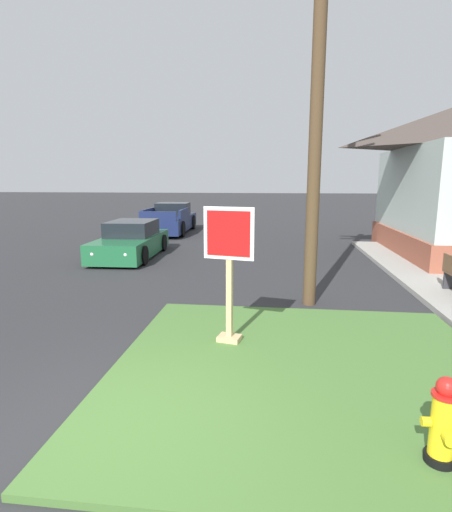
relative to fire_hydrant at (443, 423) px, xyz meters
name	(u,v)px	position (x,y,z in m)	size (l,w,h in m)	color
ground_plane	(105,437)	(-3.29, 0.09, -0.48)	(160.00, 160.00, 0.00)	#2B2B2D
grass_corner_patch	(305,370)	(-1.10, 1.79, -0.44)	(5.40, 5.28, 0.08)	#477033
fire_hydrant	(443,423)	(0.00, 0.00, 0.00)	(0.38, 0.34, 0.85)	black
stop_sign	(229,275)	(-2.26, 2.60, 0.70)	(0.80, 0.35, 2.18)	tan
manhole_cover	(202,329)	(-2.82, 3.25, -0.47)	(0.70, 0.70, 0.02)	black
parked_sedan_green	(131,241)	(-6.54, 9.89, 0.06)	(1.95, 4.32, 1.25)	#1E6038
pickup_truck_navy	(171,220)	(-6.85, 16.52, 0.14)	(2.16, 5.25, 1.48)	#19234C
utility_pole	(319,55)	(-0.78, 5.02, 4.57)	(1.86, 0.27, 9.59)	#4C3823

